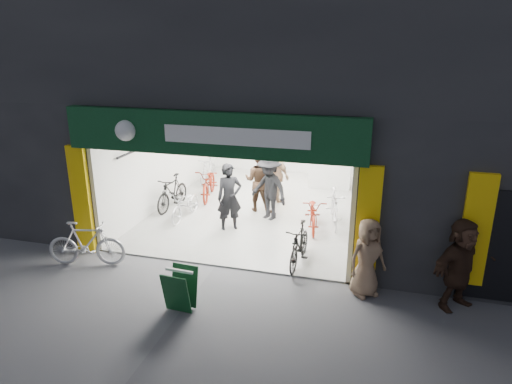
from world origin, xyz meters
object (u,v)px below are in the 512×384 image
at_px(parked_bike, 86,244).
at_px(pedestrian_near, 367,258).
at_px(bike_right_front, 299,245).
at_px(sandwich_board, 180,289).
at_px(bike_left_front, 186,205).

relative_size(parked_bike, pedestrian_near, 1.09).
distance_m(bike_right_front, sandwich_board, 3.01).
distance_m(bike_right_front, parked_bike, 4.77).
xyz_separation_m(bike_left_front, parked_bike, (-1.00, -3.19, 0.10)).
bearing_deg(pedestrian_near, sandwich_board, 167.30).
relative_size(parked_bike, sandwich_board, 2.14).
bearing_deg(sandwich_board, pedestrian_near, 27.60).
distance_m(bike_left_front, sandwich_board, 4.67).
height_order(bike_left_front, parked_bike, parked_bike).
bearing_deg(bike_left_front, bike_right_front, -25.30).
bearing_deg(sandwich_board, bike_left_front, 115.69).
bearing_deg(pedestrian_near, bike_right_front, 111.93).
xyz_separation_m(bike_right_front, parked_bike, (-4.60, -1.28, 0.04)).
bearing_deg(pedestrian_near, parked_bike, 146.43).
distance_m(bike_left_front, parked_bike, 3.35).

